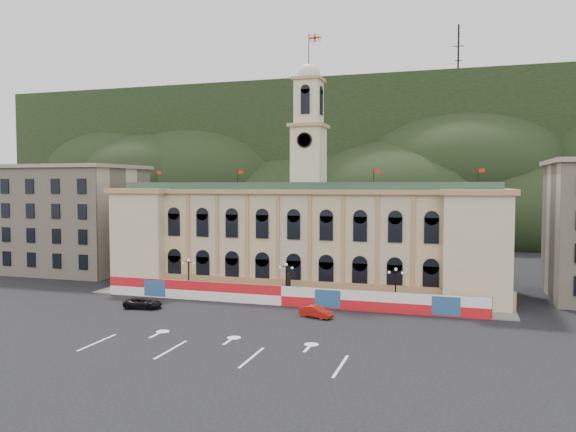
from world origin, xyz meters
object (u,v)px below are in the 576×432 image
(statue, at_px, (288,292))
(red_sedan, at_px, (316,312))
(lamp_center, at_px, (286,279))
(black_suv, at_px, (143,303))

(statue, bearing_deg, red_sedan, -53.71)
(statue, xyz_separation_m, red_sedan, (5.72, -7.80, -0.52))
(lamp_center, relative_size, black_suv, 1.03)
(lamp_center, xyz_separation_m, red_sedan, (5.72, -6.80, -2.41))
(lamp_center, bearing_deg, statue, 90.00)
(red_sedan, bearing_deg, lamp_center, 59.32)
(lamp_center, bearing_deg, black_suv, -151.78)
(lamp_center, xyz_separation_m, black_suv, (-15.87, -8.52, -2.42))
(lamp_center, distance_m, red_sedan, 9.21)
(statue, relative_size, lamp_center, 0.72)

